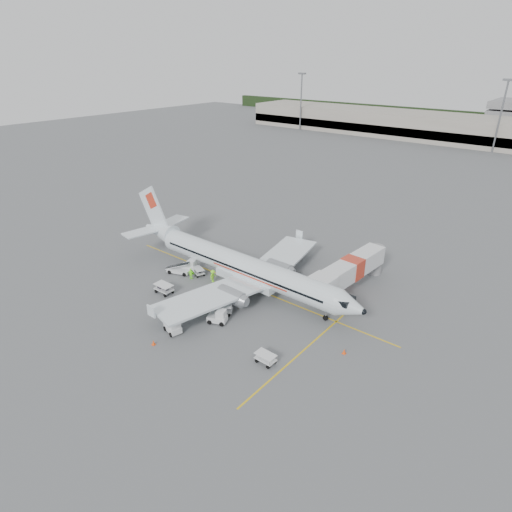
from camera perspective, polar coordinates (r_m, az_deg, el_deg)
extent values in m
plane|color=#56595B|center=(59.29, -1.22, -3.96)|extent=(360.00, 360.00, 0.00)
cube|color=yellow|center=(59.29, -1.22, -3.96)|extent=(44.00, 0.20, 0.01)
cube|color=yellow|center=(46.97, 5.74, -12.94)|extent=(0.20, 20.00, 0.01)
cone|color=#FF4E10|center=(47.63, 11.68, -12.32)|extent=(0.39, 0.39, 0.63)
cone|color=#FF4E10|center=(71.40, 5.49, 1.54)|extent=(0.43, 0.43, 0.70)
cone|color=#FF4E10|center=(49.22, -13.52, -11.13)|extent=(0.39, 0.39, 0.64)
imported|color=#8AF821|center=(58.71, -3.65, -3.38)|extent=(0.69, 0.51, 1.71)
imported|color=#8AF821|center=(63.53, -8.35, -1.20)|extent=(1.10, 1.13, 1.84)
imported|color=#8AF821|center=(60.10, -5.76, -2.67)|extent=(0.85, 1.27, 1.83)
imported|color=#8AF821|center=(61.30, -8.66, -2.36)|extent=(1.04, 0.79, 1.64)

